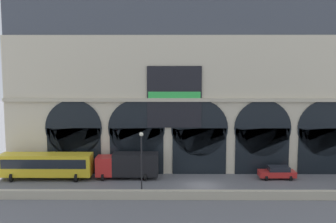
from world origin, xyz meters
TOP-DOWN VIEW (x-y plane):
  - ground_plane at (0.00, 0.00)m, footprint 200.00×200.00m
  - quay_parapet_wall at (0.00, -4.64)m, footprint 90.00×0.70m
  - station_building at (0.02, 7.90)m, footprint 49.02×6.19m
  - bus_west at (-18.66, 2.50)m, footprint 11.00×3.25m
  - box_truck_midwest at (-8.78, 2.89)m, footprint 7.50×2.91m
  - car_mideast at (9.36, 2.82)m, footprint 4.40×2.22m
  - street_lamp_quayside at (-6.67, -3.84)m, footprint 0.44×0.44m

SIDE VIEW (x-z plane):
  - ground_plane at x=0.00m, z-range 0.00..0.00m
  - quay_parapet_wall at x=0.00m, z-range 0.00..0.92m
  - car_mideast at x=9.36m, z-range 0.03..1.58m
  - box_truck_midwest at x=-8.78m, z-range 0.14..3.26m
  - bus_west at x=-18.66m, z-range 0.23..3.33m
  - street_lamp_quayside at x=-6.67m, z-range 0.96..7.86m
  - station_building at x=0.02m, z-range -0.29..21.77m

